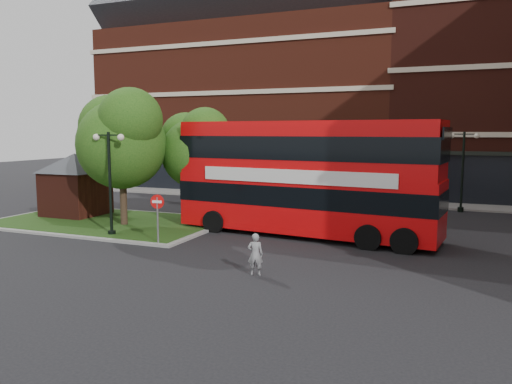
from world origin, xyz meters
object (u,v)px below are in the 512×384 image
at_px(bus, 305,170).
at_px(woman, 255,254).
at_px(car_white, 350,195).
at_px(car_silver, 303,190).

relative_size(bus, woman, 8.58).
height_order(woman, car_white, car_white).
xyz_separation_m(car_silver, car_white, (3.74, -1.50, 0.01)).
distance_m(bus, woman, 7.54).
bearing_deg(car_white, bus, 178.80).
bearing_deg(woman, bus, -103.35).
xyz_separation_m(woman, car_white, (-0.28, 17.64, 0.01)).
relative_size(woman, car_white, 0.32).
height_order(bus, woman, bus).
bearing_deg(car_silver, car_white, -112.22).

